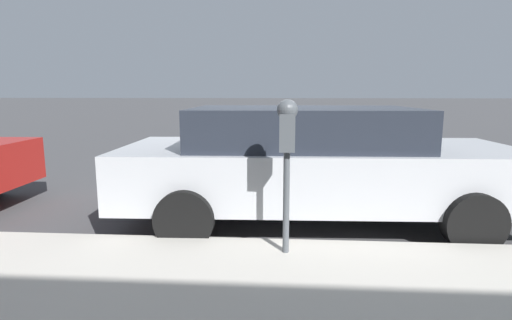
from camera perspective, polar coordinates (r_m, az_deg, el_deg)
name	(u,v)px	position (r m, az deg, el deg)	size (l,w,h in m)	color
ground_plane	(271,197)	(6.37, 2.15, -5.37)	(220.00, 220.00, 0.00)	#424244
parking_meter	(287,137)	(3.63, 4.46, 3.24)	(0.21, 0.19, 1.44)	#4C5156
car_silver	(314,162)	(5.10, 8.27, -0.24)	(2.26, 4.92, 1.46)	#B7BABF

